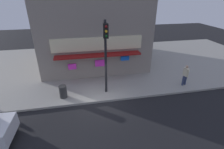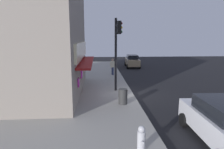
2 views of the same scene
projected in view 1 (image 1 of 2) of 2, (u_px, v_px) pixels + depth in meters
name	position (u px, v px, depth m)	size (l,w,h in m)	color
ground_plane	(99.00, 103.00, 12.14)	(58.65, 58.65, 0.00)	black
sidewalk	(91.00, 65.00, 18.25)	(39.10, 13.95, 0.17)	gray
corner_building	(92.00, 26.00, 18.15)	(9.95, 10.64, 7.39)	gray
traffic_light	(106.00, 49.00, 11.63)	(0.32, 0.58, 5.40)	black
trash_can	(63.00, 92.00, 12.33)	(0.55, 0.55, 0.93)	#2D2D2D
pedestrian	(185.00, 74.00, 13.75)	(0.45, 0.54, 1.76)	navy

